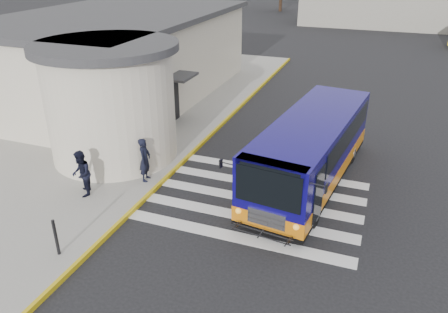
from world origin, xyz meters
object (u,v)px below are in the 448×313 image
(pedestrian_a, at_px, (145,160))
(bollard, at_px, (56,237))
(transit_bus, at_px, (310,153))
(pedestrian_b, at_px, (81,174))

(pedestrian_a, relative_size, bollard, 1.47)
(bollard, bearing_deg, transit_bus, 50.22)
(pedestrian_a, xyz_separation_m, bollard, (-0.14, -4.90, -0.28))
(transit_bus, height_order, bollard, transit_bus)
(pedestrian_b, height_order, bollard, pedestrian_b)
(transit_bus, bearing_deg, pedestrian_a, -151.44)
(transit_bus, bearing_deg, pedestrian_b, -143.98)
(pedestrian_a, bearing_deg, transit_bus, -78.39)
(pedestrian_a, bearing_deg, bollard, 168.59)
(bollard, bearing_deg, pedestrian_b, 114.50)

